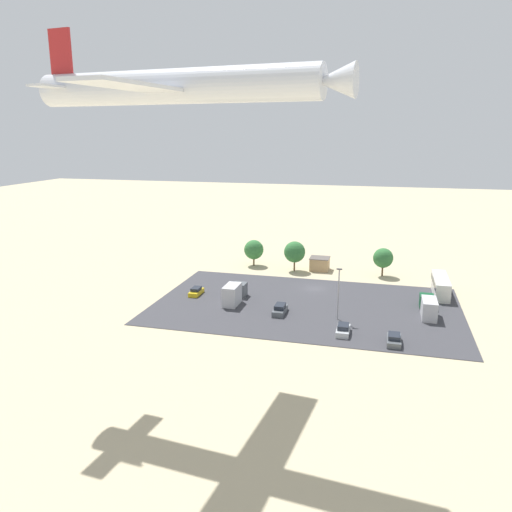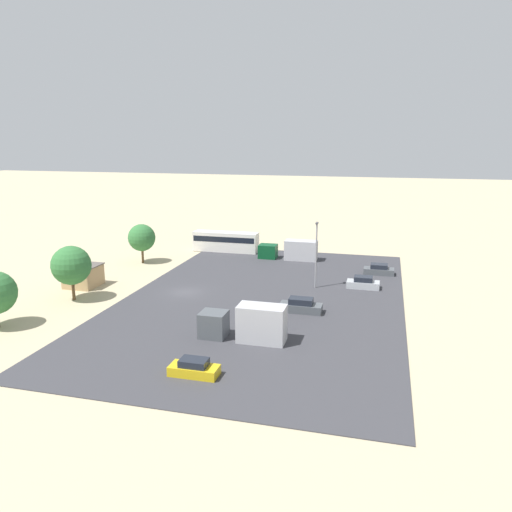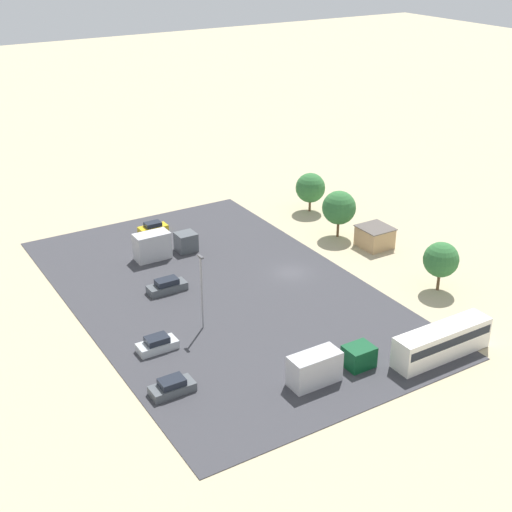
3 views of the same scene
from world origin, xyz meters
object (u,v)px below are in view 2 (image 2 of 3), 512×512
at_px(parked_car_3, 194,368).
at_px(parked_truck_1, 292,251).
at_px(parked_car_1, 301,306).
at_px(parked_car_0, 363,283).
at_px(parked_car_2, 379,270).
at_px(shed_building, 83,276).
at_px(bus, 226,241).
at_px(parked_truck_0, 248,324).

xyz_separation_m(parked_car_3, parked_truck_1, (-41.53, 0.27, 0.85)).
bearing_deg(parked_car_3, parked_car_1, 161.22).
bearing_deg(parked_car_0, parked_truck_1, 42.37).
bearing_deg(parked_car_2, parked_car_3, -21.34).
xyz_separation_m(parked_car_1, parked_truck_1, (-24.16, -5.63, 0.77)).
distance_m(shed_building, parked_car_0, 36.68).
relative_size(bus, parked_truck_0, 1.33).
xyz_separation_m(parked_car_2, parked_truck_1, (-5.62, -13.76, 0.82)).
relative_size(parked_car_0, parked_truck_1, 0.44).
height_order(shed_building, parked_truck_0, parked_truck_0).
bearing_deg(shed_building, parked_car_3, 49.37).
bearing_deg(shed_building, parked_car_1, 84.54).
bearing_deg(shed_building, parked_truck_1, 131.88).
bearing_deg(parked_truck_0, shed_building, 65.10).
relative_size(shed_building, parked_car_1, 0.91).
height_order(parked_car_0, parked_truck_1, parked_truck_1).
relative_size(parked_car_1, parked_truck_1, 0.50).
bearing_deg(parked_truck_1, shed_building, 131.88).
bearing_deg(parked_car_0, parked_car_3, 156.83).
distance_m(parked_car_3, parked_truck_0, 8.58).
relative_size(parked_car_3, parked_truck_1, 0.44).
distance_m(parked_car_0, parked_car_3, 30.97).
bearing_deg(bus, parked_car_3, 14.79).
bearing_deg(parked_car_3, shed_building, -130.63).
bearing_deg(parked_car_1, parked_truck_1, -166.87).
relative_size(bus, parked_car_3, 2.75).
relative_size(shed_building, parked_truck_0, 0.51).
bearing_deg(bus, shed_building, -25.82).
relative_size(parked_car_3, parked_truck_0, 0.49).
height_order(parked_car_0, parked_car_3, parked_car_0).
bearing_deg(parked_car_0, parked_truck_0, 154.01).
bearing_deg(parked_car_1, parked_car_3, -18.78).
xyz_separation_m(bus, parked_car_1, (27.16, 17.67, -1.13)).
bearing_deg(parked_car_2, shed_building, -67.29).
xyz_separation_m(parked_car_3, parked_truck_0, (-8.20, 2.31, 1.05)).
height_order(parked_car_1, parked_truck_0, parked_truck_0).
distance_m(bus, parked_car_2, 27.22).
distance_m(bus, parked_truck_0, 38.96).
xyz_separation_m(parked_car_2, parked_truck_0, (27.71, -11.73, 1.01)).
height_order(bus, parked_car_2, bus).
distance_m(parked_car_1, parked_car_3, 18.35).
xyz_separation_m(bus, parked_truck_0, (36.33, 14.06, -0.17)).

